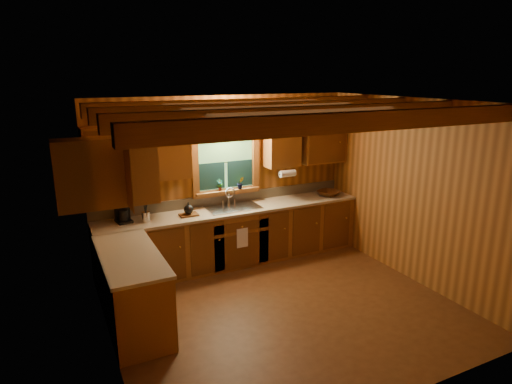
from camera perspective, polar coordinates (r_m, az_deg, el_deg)
The scene contains 20 objects.
room at distance 5.32m, azimuth 3.81°, elevation -2.53°, with size 4.20×4.20×4.20m.
ceiling_beams at distance 5.09m, azimuth 4.04°, elevation 10.34°, with size 4.20×2.54×0.18m.
base_cabinets at distance 6.52m, azimuth -5.83°, elevation -7.33°, with size 4.20×2.22×0.86m.
countertop at distance 6.37m, azimuth -5.84°, elevation -3.55°, with size 4.20×2.24×0.04m.
backsplash at distance 7.04m, azimuth -3.90°, elevation -0.84°, with size 4.20×0.02×0.16m, color tan.
dishwasher_panel at distance 5.74m, azimuth -12.97°, elevation -10.89°, with size 0.02×0.60×0.80m, color white.
upper_cabinets at distance 6.23m, azimuth -7.23°, elevation 5.10°, with size 4.19×1.77×0.78m.
window at distance 6.89m, azimuth -3.93°, elevation 3.51°, with size 1.12×0.08×1.00m.
window_sill at distance 6.95m, azimuth -3.72°, elevation 0.13°, with size 1.06×0.14×0.04m, color brown.
wall_sconce at distance 6.68m, azimuth -3.62°, elevation 8.67°, with size 0.45×0.21×0.17m.
paper_towel_roll at distance 7.03m, azimuth 4.11°, elevation 2.41°, with size 0.11×0.11×0.27m, color white.
dish_towel at distance 6.65m, azimuth -1.78°, elevation -5.98°, with size 0.18×0.01×0.30m, color white.
sink at distance 6.83m, azimuth -2.98°, elevation -2.43°, with size 0.82×0.48×0.43m.
coffee_maker at distance 6.41m, azimuth -16.94°, elevation -2.22°, with size 0.20×0.25×0.35m.
utensil_crock at distance 6.36m, azimuth -14.11°, elevation -3.06°, with size 0.11×0.11×0.32m.
cutting_board at distance 6.52m, azimuth -8.72°, elevation -2.94°, with size 0.27×0.19×0.02m, color #5F3314.
teakettle at distance 6.49m, azimuth -8.75°, elevation -2.25°, with size 0.14×0.14×0.18m.
wicker_basket at distance 7.57m, azimuth 9.43°, elevation -0.16°, with size 0.37×0.37×0.09m, color #48230C.
potted_plant_left at distance 6.87m, azimuth -4.71°, elevation 0.92°, with size 0.10×0.07×0.18m, color #5F3314.
potted_plant_right at distance 6.96m, azimuth -2.03°, elevation 1.21°, with size 0.11×0.09×0.20m, color #5F3314.
Camera 1 is at (-2.55, -4.39, 2.91)m, focal length 30.81 mm.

